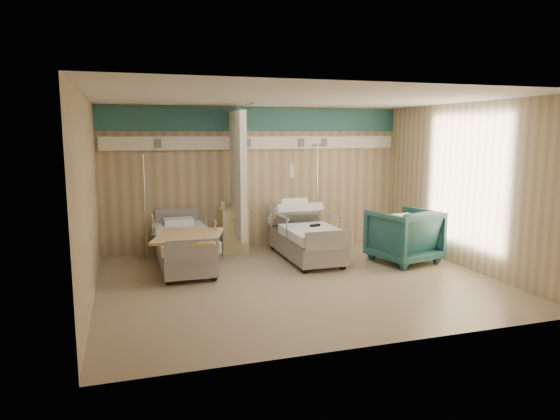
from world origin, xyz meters
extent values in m
cube|color=#9C886B|center=(0.00, 0.00, 0.00)|extent=(6.00, 5.00, 0.00)
cube|color=tan|center=(0.00, 2.50, 1.40)|extent=(6.00, 0.04, 2.80)
cube|color=tan|center=(0.00, -2.50, 1.40)|extent=(6.00, 0.04, 2.80)
cube|color=tan|center=(-3.00, 0.00, 1.40)|extent=(0.04, 5.00, 2.80)
cube|color=tan|center=(3.00, 0.00, 1.40)|extent=(0.04, 5.00, 2.80)
cube|color=silver|center=(0.00, 0.00, 2.80)|extent=(6.00, 5.00, 0.04)
cube|color=#2A6363|center=(0.00, 2.48, 2.55)|extent=(6.00, 0.04, 0.45)
cube|color=white|center=(0.00, 2.45, 2.10)|extent=(5.88, 0.08, 0.25)
cylinder|color=silver|center=(-0.50, 1.60, 2.76)|extent=(0.03, 1.80, 0.03)
cube|color=beige|center=(-0.50, 1.95, 1.51)|extent=(0.12, 0.90, 2.35)
cube|color=#D4C385|center=(-0.55, 2.20, 0.42)|extent=(0.50, 0.48, 0.85)
imported|color=#1E4D4D|center=(2.18, 0.55, 0.48)|extent=(1.25, 1.27, 0.96)
cube|color=white|center=(2.15, 0.50, 0.99)|extent=(0.70, 0.64, 0.07)
cylinder|color=silver|center=(1.10, 2.02, 0.02)|extent=(0.37, 0.37, 0.03)
cylinder|color=silver|center=(1.10, 2.02, 1.03)|extent=(0.03, 0.03, 2.05)
cylinder|color=silver|center=(1.10, 2.02, 2.05)|extent=(0.25, 0.03, 0.03)
cylinder|color=silver|center=(-2.18, 2.22, 0.01)|extent=(0.34, 0.34, 0.03)
cylinder|color=silver|center=(-2.18, 2.22, 0.95)|extent=(0.03, 0.03, 1.91)
cylinder|color=silver|center=(-2.18, 2.22, 1.91)|extent=(0.23, 0.03, 0.03)
cube|color=black|center=(0.71, 1.11, 0.65)|extent=(0.20, 0.14, 0.04)
cube|color=tan|center=(-1.57, 0.84, 0.65)|extent=(1.31, 1.47, 0.04)
cube|color=black|center=(-0.42, 2.27, 0.90)|extent=(0.22, 0.16, 0.11)
cylinder|color=white|center=(-0.72, 2.32, 0.91)|extent=(0.10, 0.10, 0.13)
camera|label=1|loc=(-2.52, -7.09, 2.29)|focal=32.00mm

